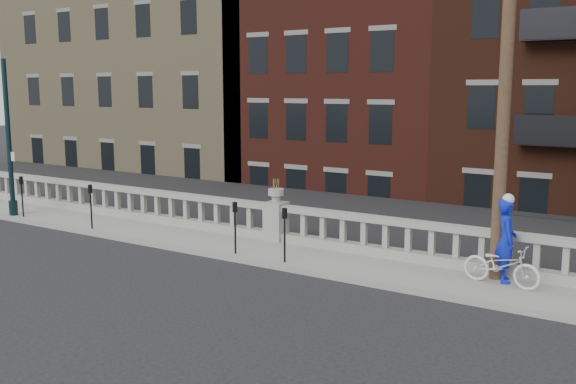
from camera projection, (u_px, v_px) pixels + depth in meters
name	position (u px, v px, depth m)	size (l,w,h in m)	color
ground	(181.00, 280.00, 14.86)	(120.00, 120.00, 0.00)	black
sidewalk	(257.00, 250.00, 17.33)	(32.00, 2.20, 0.15)	gray
balustrade	(276.00, 223.00, 18.03)	(28.00, 0.34, 1.03)	gray
planter_pedestal	(276.00, 217.00, 18.00)	(0.55, 0.55, 1.76)	gray
lower_level	(490.00, 122.00, 33.25)	(80.00, 44.00, 20.80)	#605E59
utility_pole	(507.00, 49.00, 13.69)	(1.60, 0.28, 10.00)	#422D1E
streetlight_pole	(10.00, 154.00, 21.37)	(0.40, 0.28, 5.20)	black
parking_meter_a	(22.00, 192.00, 21.28)	(0.10, 0.09, 1.36)	black
parking_meter_b	(91.00, 201.00, 19.47)	(0.10, 0.09, 1.36)	black
parking_meter_c	(235.00, 222.00, 16.52)	(0.10, 0.09, 1.36)	black
parking_meter_d	(285.00, 229.00, 15.70)	(0.10, 0.09, 1.36)	black
bicycle	(501.00, 265.00, 13.94)	(0.59, 1.70, 0.89)	silver
cyclist	(506.00, 240.00, 14.12)	(0.68, 0.45, 1.87)	#0C1DBB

